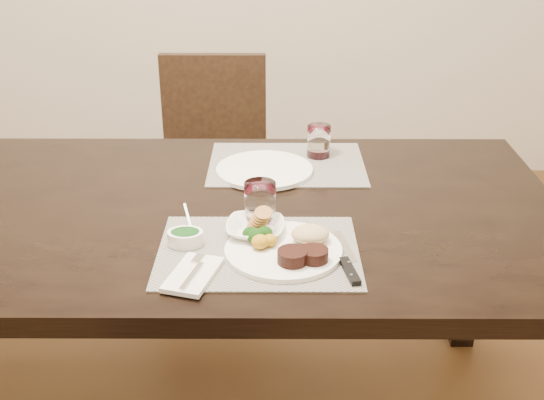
{
  "coord_description": "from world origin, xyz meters",
  "views": [
    {
      "loc": [
        0.25,
        -1.6,
        1.53
      ],
      "look_at": [
        0.24,
        -0.11,
        0.82
      ],
      "focal_mm": 45.0,
      "sensor_mm": 36.0,
      "label": 1
    }
  ],
  "objects_px": {
    "chair_far": "(214,159)",
    "steak_knife": "(349,265)",
    "dinner_plate": "(289,247)",
    "far_plate": "(264,170)",
    "cracker_bowl": "(255,228)",
    "wine_glass_near": "(260,205)"
  },
  "relations": [
    {
      "from": "steak_knife",
      "to": "cracker_bowl",
      "type": "bearing_deg",
      "value": 134.95
    },
    {
      "from": "dinner_plate",
      "to": "far_plate",
      "type": "xyz_separation_m",
      "value": [
        -0.06,
        0.47,
        -0.01
      ]
    },
    {
      "from": "chair_far",
      "to": "dinner_plate",
      "type": "xyz_separation_m",
      "value": [
        0.28,
        -1.19,
        0.27
      ]
    },
    {
      "from": "cracker_bowl",
      "to": "wine_glass_near",
      "type": "relative_size",
      "value": 1.37
    },
    {
      "from": "steak_knife",
      "to": "far_plate",
      "type": "distance_m",
      "value": 0.56
    },
    {
      "from": "chair_far",
      "to": "far_plate",
      "type": "relative_size",
      "value": 3.22
    },
    {
      "from": "cracker_bowl",
      "to": "far_plate",
      "type": "distance_m",
      "value": 0.39
    },
    {
      "from": "steak_knife",
      "to": "wine_glass_near",
      "type": "distance_m",
      "value": 0.29
    },
    {
      "from": "steak_knife",
      "to": "wine_glass_near",
      "type": "xyz_separation_m",
      "value": [
        -0.2,
        0.21,
        0.04
      ]
    },
    {
      "from": "dinner_plate",
      "to": "steak_knife",
      "type": "height_order",
      "value": "dinner_plate"
    },
    {
      "from": "chair_far",
      "to": "wine_glass_near",
      "type": "bearing_deg",
      "value": -78.52
    },
    {
      "from": "chair_far",
      "to": "wine_glass_near",
      "type": "distance_m",
      "value": 1.1
    },
    {
      "from": "steak_knife",
      "to": "wine_glass_near",
      "type": "bearing_deg",
      "value": 122.78
    },
    {
      "from": "chair_far",
      "to": "cracker_bowl",
      "type": "distance_m",
      "value": 1.15
    },
    {
      "from": "dinner_plate",
      "to": "wine_glass_near",
      "type": "distance_m",
      "value": 0.17
    },
    {
      "from": "cracker_bowl",
      "to": "steak_knife",
      "type": "bearing_deg",
      "value": -34.48
    },
    {
      "from": "chair_far",
      "to": "cracker_bowl",
      "type": "height_order",
      "value": "chair_far"
    },
    {
      "from": "cracker_bowl",
      "to": "far_plate",
      "type": "height_order",
      "value": "cracker_bowl"
    },
    {
      "from": "chair_far",
      "to": "steak_knife",
      "type": "height_order",
      "value": "chair_far"
    },
    {
      "from": "dinner_plate",
      "to": "far_plate",
      "type": "relative_size",
      "value": 0.96
    },
    {
      "from": "cracker_bowl",
      "to": "wine_glass_near",
      "type": "xyz_separation_m",
      "value": [
        0.01,
        0.07,
        0.03
      ]
    },
    {
      "from": "dinner_plate",
      "to": "far_plate",
      "type": "distance_m",
      "value": 0.47
    }
  ]
}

